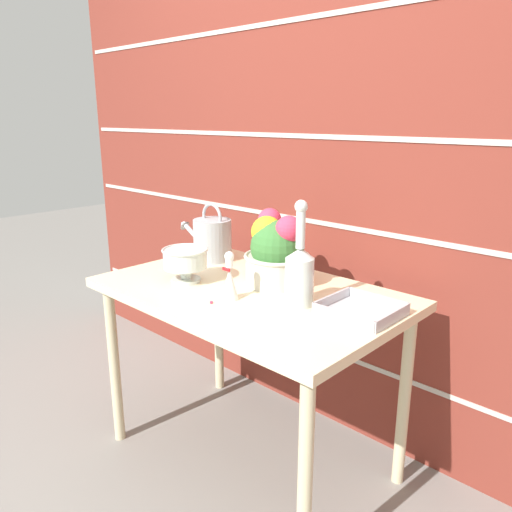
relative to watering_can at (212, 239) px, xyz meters
name	(u,v)px	position (x,y,z in m)	size (l,w,h in m)	color
ground_plane	(250,458)	(0.40, -0.17, -0.84)	(12.00, 12.00, 0.00)	gray
brick_wall	(331,180)	(0.40, 0.33, 0.26)	(3.60, 0.08, 2.20)	maroon
patio_table	(250,308)	(0.40, -0.17, -0.17)	(1.13, 0.71, 0.74)	beige
watering_can	(212,239)	(0.00, 0.00, 0.00)	(0.31, 0.17, 0.26)	#9EA3A8
crystal_pedestal_bowl	(185,260)	(0.16, -0.28, -0.01)	(0.18, 0.18, 0.13)	silver
flower_planter	(276,251)	(0.43, -0.05, 0.03)	(0.25, 0.25, 0.28)	beige
glass_decanter	(300,271)	(0.63, -0.17, 0.02)	(0.10, 0.10, 0.36)	silver
figurine_vase	(230,280)	(0.42, -0.30, -0.03)	(0.06, 0.06, 0.17)	white
wire_tray	(361,311)	(0.83, -0.10, -0.09)	(0.24, 0.22, 0.04)	#B7B7BC
fallen_petal	(211,302)	(0.41, -0.37, -0.09)	(0.01, 0.01, 0.01)	#E03856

